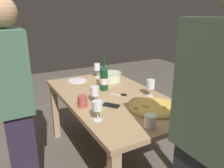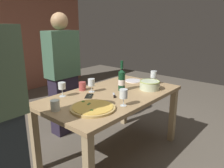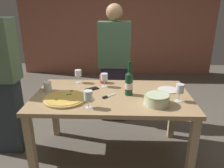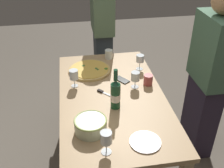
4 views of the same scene
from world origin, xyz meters
The scene contains 16 objects.
ground_plane centered at (0.00, 0.00, 0.00)m, with size 8.00×8.00×0.00m, color #60584C.
dining_table centered at (0.00, 0.00, 0.66)m, with size 1.60×0.90×0.75m.
brick_wall_back centered at (0.00, 3.20, 1.47)m, with size 4.56×0.16×2.93m, color #A05D48.
pizza centered at (-0.45, -0.15, 0.76)m, with size 0.42×0.42×0.03m.
serving_bowl centered at (0.42, -0.22, 0.81)m, with size 0.24×0.24×0.10m.
wine_bottle centered at (0.17, 0.00, 0.88)m, with size 0.08×0.08×0.35m.
wine_glass_near_pizza centered at (0.64, -0.14, 0.87)m, with size 0.08×0.08×0.17m.
wine_glass_by_bottle centered at (-0.09, 0.23, 0.86)m, with size 0.08×0.08×0.15m.
wine_glass_far_left centered at (-0.20, -0.31, 0.87)m, with size 0.08×0.08×0.16m.
wine_glass_far_right centered at (-0.41, 0.35, 0.86)m, with size 0.08×0.08×0.16m.
cup_amber centered at (-0.12, 0.35, 0.80)m, with size 0.08×0.08×0.10m, color #B24745.
cup_ceramic centered at (-0.69, 0.08, 0.80)m, with size 0.08×0.08×0.10m, color white.
side_plate centered at (0.60, 0.14, 0.76)m, with size 0.22×0.22×0.01m, color white.
cell_phone centered at (-0.23, 0.13, 0.76)m, with size 0.07×0.14×0.01m, color black.
pizza_knife centered at (-0.04, -0.07, 0.76)m, with size 0.13×0.14×0.02m.
person_guest_left centered at (0.00, 0.87, 0.83)m, with size 0.43×0.24×1.64m.
Camera 3 is at (0.07, -2.06, 1.63)m, focal length 34.87 mm.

